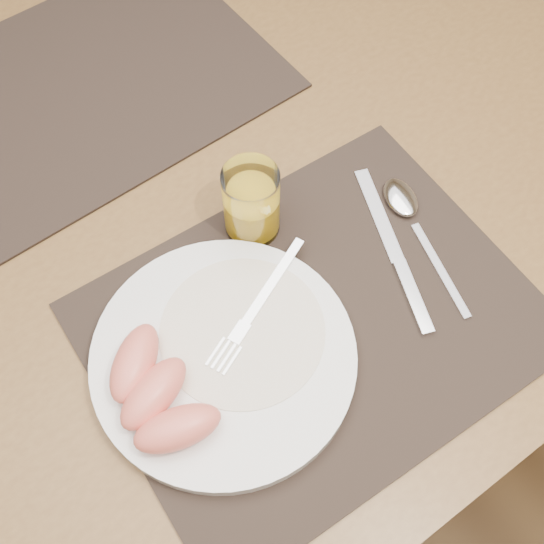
{
  "coord_description": "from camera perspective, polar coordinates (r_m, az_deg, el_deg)",
  "views": [
    {
      "loc": [
        -0.2,
        -0.44,
        1.41
      ],
      "look_at": [
        0.01,
        -0.15,
        0.77
      ],
      "focal_mm": 45.0,
      "sensor_mm": 36.0,
      "label": 1
    }
  ],
  "objects": [
    {
      "name": "juice_glass",
      "position": [
        0.74,
        -1.73,
        5.61
      ],
      "size": [
        0.06,
        0.06,
        0.09
      ],
      "color": "white",
      "rests_on": "placemat_near"
    },
    {
      "name": "spoon",
      "position": [
        0.8,
        11.17,
        5.29
      ],
      "size": [
        0.07,
        0.19,
        0.01
      ],
      "color": "silver",
      "rests_on": "placemat_near"
    },
    {
      "name": "plate",
      "position": [
        0.7,
        -4.06,
        -7.13
      ],
      "size": [
        0.27,
        0.27,
        0.02
      ],
      "primitive_type": "cylinder",
      "color": "white",
      "rests_on": "placemat_near"
    },
    {
      "name": "placemat_far",
      "position": [
        0.95,
        -14.77,
        15.02
      ],
      "size": [
        0.46,
        0.36,
        0.0
      ],
      "primitive_type": "cube",
      "rotation": [
        0.0,
        0.0,
        0.03
      ],
      "color": "black",
      "rests_on": "table"
    },
    {
      "name": "table",
      "position": [
        0.88,
        -6.09,
        3.56
      ],
      "size": [
        1.4,
        0.9,
        0.75
      ],
      "color": "brown",
      "rests_on": "ground"
    },
    {
      "name": "placemat_near",
      "position": [
        0.72,
        3.57,
        -4.3
      ],
      "size": [
        0.46,
        0.36,
        0.0
      ],
      "primitive_type": "cube",
      "rotation": [
        0.0,
        0.0,
        -0.03
      ],
      "color": "black",
      "rests_on": "table"
    },
    {
      "name": "fork",
      "position": [
        0.7,
        -1.71,
        -3.53
      ],
      "size": [
        0.17,
        0.09,
        0.0
      ],
      "color": "silver",
      "rests_on": "plate"
    },
    {
      "name": "plate_dressing",
      "position": [
        0.7,
        -2.5,
        -4.93
      ],
      "size": [
        0.17,
        0.17,
        0.0
      ],
      "color": "white",
      "rests_on": "plate"
    },
    {
      "name": "knife",
      "position": [
        0.76,
        10.52,
        0.89
      ],
      "size": [
        0.09,
        0.21,
        0.01
      ],
      "color": "silver",
      "rests_on": "placemat_near"
    },
    {
      "name": "grapefruit_wedges",
      "position": [
        0.67,
        -9.77,
        -10.04
      ],
      "size": [
        0.09,
        0.15,
        0.03
      ],
      "color": "#E5735D",
      "rests_on": "plate"
    },
    {
      "name": "ground",
      "position": [
        1.49,
        -3.67,
        -10.29
      ],
      "size": [
        5.0,
        5.0,
        0.0
      ],
      "primitive_type": "plane",
      "color": "brown",
      "rests_on": "ground"
    }
  ]
}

